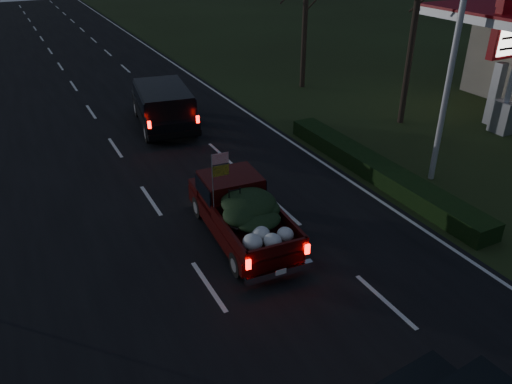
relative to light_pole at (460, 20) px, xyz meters
name	(u,v)px	position (x,y,z in m)	size (l,w,h in m)	color
ground	(209,287)	(-9.50, -2.00, -5.48)	(120.00, 120.00, 0.00)	black
road_asphalt	(209,286)	(-9.50, -2.00, -5.47)	(14.00, 120.00, 0.02)	black
hedge_row	(377,169)	(-1.70, 1.00, -5.18)	(1.00, 10.00, 0.60)	black
light_pole	(460,20)	(0.00, 0.00, 0.00)	(0.50, 0.90, 9.16)	silver
gas_price_pylon	(508,40)	(6.50, 2.99, -1.71)	(2.00, 0.41, 5.57)	gray
pickup_truck	(241,209)	(-7.73, -0.28, -4.56)	(2.08, 4.78, 2.45)	#390907
lead_suv	(163,103)	(-6.90, 9.38, -4.34)	(2.91, 5.49, 1.50)	black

